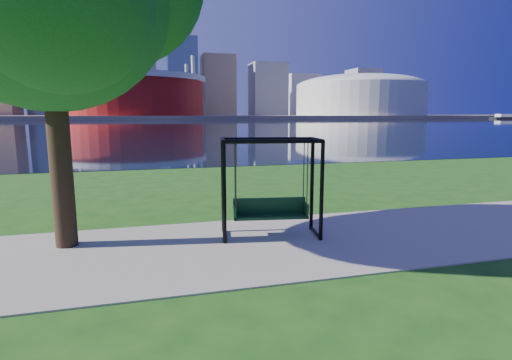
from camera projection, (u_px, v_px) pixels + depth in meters
name	position (u px, v px, depth m)	size (l,w,h in m)	color
ground	(244.00, 239.00, 8.73)	(900.00, 900.00, 0.00)	#1E5114
path	(250.00, 245.00, 8.25)	(120.00, 4.00, 0.03)	#9E937F
river	(156.00, 125.00, 105.93)	(900.00, 180.00, 0.02)	black
far_bank	(150.00, 117.00, 300.17)	(900.00, 228.00, 2.00)	#937F60
stadium	(132.00, 94.00, 227.80)	(83.00, 83.00, 32.00)	maroon
arena	(360.00, 94.00, 264.61)	(84.00, 84.00, 26.56)	beige
skyline	(143.00, 71.00, 306.16)	(392.00, 66.00, 96.50)	gray
swing	(271.00, 190.00, 8.73)	(2.25, 1.24, 2.19)	black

